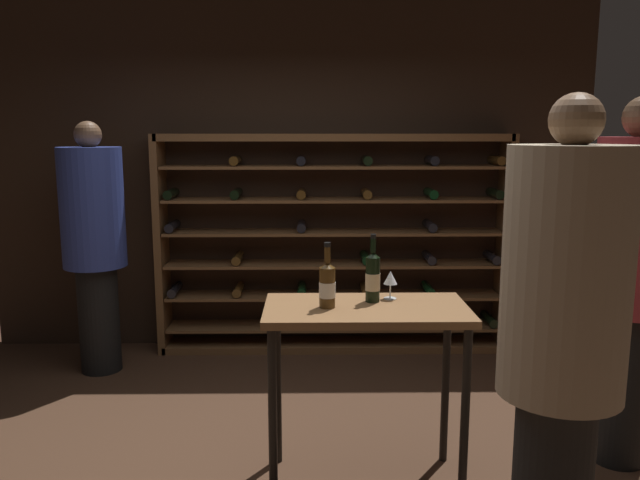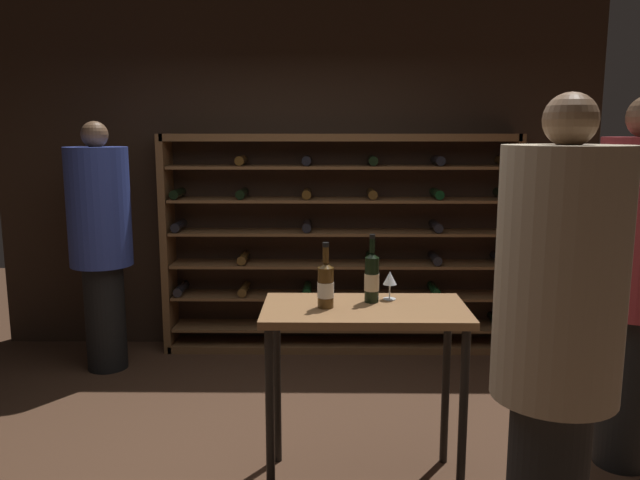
{
  "view_description": "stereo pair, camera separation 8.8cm",
  "coord_description": "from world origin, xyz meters",
  "px_view_note": "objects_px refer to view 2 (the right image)",
  "views": [
    {
      "loc": [
        0.18,
        -3.26,
        1.86
      ],
      "look_at": [
        0.23,
        0.15,
        1.27
      ],
      "focal_mm": 35.25,
      "sensor_mm": 36.0,
      "label": 1
    },
    {
      "loc": [
        0.27,
        -3.26,
        1.86
      ],
      "look_at": [
        0.23,
        0.15,
        1.27
      ],
      "focal_mm": 35.25,
      "sensor_mm": 36.0,
      "label": 2
    }
  ],
  "objects_px": {
    "person_bystander_red_print": "(101,236)",
    "wine_crate": "(577,389)",
    "tasting_table": "(365,333)",
    "person_guest_blue_shirt": "(556,336)",
    "person_host_in_suit": "(636,268)",
    "wine_glass_stemmed_right": "(390,279)",
    "wine_bottle_amber_reserve": "(326,285)",
    "wine_bottle_red_label": "(372,277)",
    "wine_rack": "(341,244)"
  },
  "relations": [
    {
      "from": "person_guest_blue_shirt",
      "to": "person_bystander_red_print",
      "type": "height_order",
      "value": "person_guest_blue_shirt"
    },
    {
      "from": "person_guest_blue_shirt",
      "to": "person_host_in_suit",
      "type": "xyz_separation_m",
      "value": [
        0.81,
        1.06,
        0.03
      ]
    },
    {
      "from": "person_host_in_suit",
      "to": "wine_glass_stemmed_right",
      "type": "distance_m",
      "value": 1.33
    },
    {
      "from": "wine_glass_stemmed_right",
      "to": "person_guest_blue_shirt",
      "type": "bearing_deg",
      "value": -62.11
    },
    {
      "from": "wine_rack",
      "to": "wine_glass_stemmed_right",
      "type": "bearing_deg",
      "value": -83.7
    },
    {
      "from": "tasting_table",
      "to": "person_bystander_red_print",
      "type": "height_order",
      "value": "person_bystander_red_print"
    },
    {
      "from": "tasting_table",
      "to": "wine_glass_stemmed_right",
      "type": "xyz_separation_m",
      "value": [
        0.14,
        0.14,
        0.25
      ]
    },
    {
      "from": "person_host_in_suit",
      "to": "wine_bottle_red_label",
      "type": "relative_size",
      "value": 5.69
    },
    {
      "from": "wine_rack",
      "to": "wine_bottle_red_label",
      "type": "distance_m",
      "value": 2.04
    },
    {
      "from": "person_guest_blue_shirt",
      "to": "wine_bottle_amber_reserve",
      "type": "distance_m",
      "value": 1.2
    },
    {
      "from": "wine_rack",
      "to": "wine_bottle_red_label",
      "type": "xyz_separation_m",
      "value": [
        0.12,
        -2.02,
        0.19
      ]
    },
    {
      "from": "person_bystander_red_print",
      "to": "person_host_in_suit",
      "type": "xyz_separation_m",
      "value": [
        3.41,
        -1.43,
        0.06
      ]
    },
    {
      "from": "person_host_in_suit",
      "to": "wine_bottle_amber_reserve",
      "type": "distance_m",
      "value": 1.69
    },
    {
      "from": "tasting_table",
      "to": "person_host_in_suit",
      "type": "bearing_deg",
      "value": 8.39
    },
    {
      "from": "person_bystander_red_print",
      "to": "wine_glass_stemmed_right",
      "type": "distance_m",
      "value": 2.57
    },
    {
      "from": "wine_glass_stemmed_right",
      "to": "person_host_in_suit",
      "type": "bearing_deg",
      "value": 3.16
    },
    {
      "from": "wine_rack",
      "to": "wine_glass_stemmed_right",
      "type": "distance_m",
      "value": 1.99
    },
    {
      "from": "person_guest_blue_shirt",
      "to": "wine_crate",
      "type": "height_order",
      "value": "person_guest_blue_shirt"
    },
    {
      "from": "person_guest_blue_shirt",
      "to": "person_host_in_suit",
      "type": "bearing_deg",
      "value": 151.9
    },
    {
      "from": "person_guest_blue_shirt",
      "to": "wine_glass_stemmed_right",
      "type": "height_order",
      "value": "person_guest_blue_shirt"
    },
    {
      "from": "person_bystander_red_print",
      "to": "wine_glass_stemmed_right",
      "type": "xyz_separation_m",
      "value": [
        2.08,
        -1.5,
        0.02
      ]
    },
    {
      "from": "person_bystander_red_print",
      "to": "wine_bottle_amber_reserve",
      "type": "xyz_separation_m",
      "value": [
        1.74,
        -1.66,
        0.03
      ]
    },
    {
      "from": "wine_bottle_red_label",
      "to": "wine_glass_stemmed_right",
      "type": "relative_size",
      "value": 2.36
    },
    {
      "from": "tasting_table",
      "to": "wine_bottle_red_label",
      "type": "height_order",
      "value": "wine_bottle_red_label"
    },
    {
      "from": "person_bystander_red_print",
      "to": "wine_crate",
      "type": "height_order",
      "value": "person_bystander_red_print"
    },
    {
      "from": "wine_rack",
      "to": "wine_bottle_amber_reserve",
      "type": "bearing_deg",
      "value": -93.29
    },
    {
      "from": "wine_crate",
      "to": "person_guest_blue_shirt",
      "type": "bearing_deg",
      "value": -115.34
    },
    {
      "from": "person_host_in_suit",
      "to": "wine_bottle_amber_reserve",
      "type": "height_order",
      "value": "person_host_in_suit"
    },
    {
      "from": "person_bystander_red_print",
      "to": "wine_bottle_red_label",
      "type": "xyz_separation_m",
      "value": [
        1.98,
        -1.55,
        0.04
      ]
    },
    {
      "from": "tasting_table",
      "to": "wine_bottle_amber_reserve",
      "type": "distance_m",
      "value": 0.33
    },
    {
      "from": "person_host_in_suit",
      "to": "wine_crate",
      "type": "height_order",
      "value": "person_host_in_suit"
    },
    {
      "from": "tasting_table",
      "to": "wine_glass_stemmed_right",
      "type": "bearing_deg",
      "value": 45.7
    },
    {
      "from": "person_bystander_red_print",
      "to": "wine_crate",
      "type": "relative_size",
      "value": 4.04
    },
    {
      "from": "wine_rack",
      "to": "person_host_in_suit",
      "type": "bearing_deg",
      "value": -50.82
    },
    {
      "from": "person_guest_blue_shirt",
      "to": "tasting_table",
      "type": "bearing_deg",
      "value": -132.81
    },
    {
      "from": "tasting_table",
      "to": "person_guest_blue_shirt",
      "type": "height_order",
      "value": "person_guest_blue_shirt"
    },
    {
      "from": "person_bystander_red_print",
      "to": "wine_crate",
      "type": "bearing_deg",
      "value": 149.0
    },
    {
      "from": "person_guest_blue_shirt",
      "to": "person_bystander_red_print",
      "type": "bearing_deg",
      "value": -124.66
    },
    {
      "from": "person_guest_blue_shirt",
      "to": "wine_bottle_amber_reserve",
      "type": "height_order",
      "value": "person_guest_blue_shirt"
    },
    {
      "from": "wine_crate",
      "to": "wine_bottle_amber_reserve",
      "type": "distance_m",
      "value": 2.11
    },
    {
      "from": "wine_bottle_red_label",
      "to": "wine_glass_stemmed_right",
      "type": "distance_m",
      "value": 0.11
    },
    {
      "from": "wine_bottle_amber_reserve",
      "to": "wine_bottle_red_label",
      "type": "distance_m",
      "value": 0.26
    },
    {
      "from": "person_host_in_suit",
      "to": "wine_bottle_red_label",
      "type": "height_order",
      "value": "person_host_in_suit"
    },
    {
      "from": "person_guest_blue_shirt",
      "to": "wine_bottle_red_label",
      "type": "xyz_separation_m",
      "value": [
        -0.62,
        0.94,
        0.0
      ]
    },
    {
      "from": "wine_glass_stemmed_right",
      "to": "tasting_table",
      "type": "bearing_deg",
      "value": -134.3
    },
    {
      "from": "wine_rack",
      "to": "person_host_in_suit",
      "type": "xyz_separation_m",
      "value": [
        1.55,
        -1.9,
        0.21
      ]
    },
    {
      "from": "wine_rack",
      "to": "person_bystander_red_print",
      "type": "distance_m",
      "value": 1.93
    },
    {
      "from": "person_guest_blue_shirt",
      "to": "person_host_in_suit",
      "type": "relative_size",
      "value": 0.98
    },
    {
      "from": "person_host_in_suit",
      "to": "wine_crate",
      "type": "relative_size",
      "value": 4.26
    },
    {
      "from": "tasting_table",
      "to": "wine_bottle_amber_reserve",
      "type": "bearing_deg",
      "value": -175.53
    }
  ]
}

